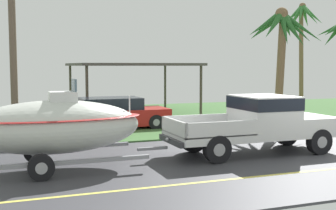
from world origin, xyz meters
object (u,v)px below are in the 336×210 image
carport_awning (132,65)px  palm_tree_mid (281,35)px  palm_tree_near_right (302,25)px  pickup_truck_towing (262,121)px  parked_sedan_near (114,114)px  boat_on_trailer (54,126)px  utility_pole (13,35)px

carport_awning → palm_tree_mid: 9.01m
palm_tree_near_right → palm_tree_mid: palm_tree_near_right is taller
pickup_truck_towing → carport_awning: carport_awning is taller
parked_sedan_near → pickup_truck_towing: bearing=-65.1°
pickup_truck_towing → boat_on_trailer: bearing=180.0°
parked_sedan_near → utility_pole: size_ratio=0.62×
palm_tree_near_right → palm_tree_mid: 12.26m
parked_sedan_near → palm_tree_mid: size_ratio=0.86×
parked_sedan_near → palm_tree_near_right: palm_tree_near_right is taller
carport_awning → utility_pole: bearing=-128.7°
boat_on_trailer → utility_pole: utility_pole is taller
carport_awning → palm_tree_near_right: (12.60, 1.45, 2.76)m
carport_awning → palm_tree_near_right: palm_tree_near_right is taller
pickup_truck_towing → utility_pole: (-7.27, 4.08, 2.78)m
carport_awning → boat_on_trailer: bearing=-114.8°
palm_tree_mid → palm_tree_near_right: bearing=48.5°
boat_on_trailer → carport_awning: bearing=65.2°
pickup_truck_towing → carport_awning: size_ratio=0.86×
pickup_truck_towing → carport_awning: bearing=93.8°
boat_on_trailer → carport_awning: (5.60, 12.14, 1.61)m
boat_on_trailer → palm_tree_near_right: palm_tree_near_right is taller
parked_sedan_near → utility_pole: (-4.13, -2.66, 3.12)m
palm_tree_mid → utility_pole: utility_pole is taller
palm_tree_near_right → utility_pole: utility_pole is taller
boat_on_trailer → palm_tree_near_right: (18.20, 13.59, 4.36)m
palm_tree_near_right → palm_tree_mid: bearing=-131.5°
boat_on_trailer → utility_pole: 4.94m
pickup_truck_towing → utility_pole: utility_pole is taller
boat_on_trailer → pickup_truck_towing: bearing=-0.0°
parked_sedan_near → carport_awning: size_ratio=0.69×
carport_awning → palm_tree_mid: size_ratio=1.25×
pickup_truck_towing → parked_sedan_near: 7.45m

